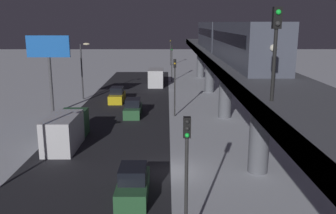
{
  "coord_description": "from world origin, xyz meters",
  "views": [
    {
      "loc": [
        0.22,
        24.04,
        10.32
      ],
      "look_at": [
        0.12,
        -12.9,
        1.69
      ],
      "focal_mm": 38.88,
      "sensor_mm": 36.0,
      "label": 1
    }
  ],
  "objects_px": {
    "sedan_green_2": "(133,185)",
    "traffic_light_near": "(187,166)",
    "sedan_green": "(133,109)",
    "rail_signal": "(276,38)",
    "sedan_yellow_2": "(117,96)",
    "traffic_light_far": "(172,58)",
    "traffic_light_mid": "(175,79)",
    "commercial_billboard": "(49,54)",
    "delivery_van": "(66,130)",
    "subway_train": "(226,37)",
    "box_truck": "(156,77)",
    "traffic_light_distant": "(170,48)"
  },
  "relations": [
    {
      "from": "subway_train",
      "to": "traffic_light_distant",
      "type": "xyz_separation_m",
      "value": [
        5.55,
        -48.79,
        -4.53
      ]
    },
    {
      "from": "sedan_green_2",
      "to": "traffic_light_far",
      "type": "height_order",
      "value": "traffic_light_far"
    },
    {
      "from": "sedan_green",
      "to": "sedan_green_2",
      "type": "xyz_separation_m",
      "value": [
        -1.8,
        19.66,
        0.01
      ]
    },
    {
      "from": "subway_train",
      "to": "traffic_light_mid",
      "type": "relative_size",
      "value": 5.76
    },
    {
      "from": "sedan_green_2",
      "to": "traffic_light_distant",
      "type": "distance_m",
      "value": 69.12
    },
    {
      "from": "box_truck",
      "to": "delivery_van",
      "type": "relative_size",
      "value": 1.0
    },
    {
      "from": "rail_signal",
      "to": "traffic_light_near",
      "type": "relative_size",
      "value": 0.62
    },
    {
      "from": "subway_train",
      "to": "commercial_billboard",
      "type": "height_order",
      "value": "subway_train"
    },
    {
      "from": "sedan_green",
      "to": "commercial_billboard",
      "type": "xyz_separation_m",
      "value": [
        9.41,
        -1.11,
        6.04
      ]
    },
    {
      "from": "rail_signal",
      "to": "sedan_green_2",
      "type": "xyz_separation_m",
      "value": [
        6.64,
        -4.63,
        -8.88
      ]
    },
    {
      "from": "traffic_light_far",
      "to": "rail_signal",
      "type": "bearing_deg",
      "value": 94.38
    },
    {
      "from": "rail_signal",
      "to": "commercial_billboard",
      "type": "relative_size",
      "value": 0.45
    },
    {
      "from": "rail_signal",
      "to": "box_truck",
      "type": "height_order",
      "value": "rail_signal"
    },
    {
      "from": "sedan_yellow_2",
      "to": "traffic_light_far",
      "type": "distance_m",
      "value": 18.95
    },
    {
      "from": "sedan_green",
      "to": "traffic_light_far",
      "type": "xyz_separation_m",
      "value": [
        -4.7,
        -24.55,
        3.41
      ]
    },
    {
      "from": "commercial_billboard",
      "to": "rail_signal",
      "type": "bearing_deg",
      "value": 125.1
    },
    {
      "from": "traffic_light_far",
      "to": "sedan_yellow_2",
      "type": "bearing_deg",
      "value": 66.28
    },
    {
      "from": "rail_signal",
      "to": "traffic_light_mid",
      "type": "relative_size",
      "value": 0.62
    },
    {
      "from": "sedan_yellow_2",
      "to": "traffic_light_near",
      "type": "height_order",
      "value": "traffic_light_near"
    },
    {
      "from": "traffic_light_near",
      "to": "rail_signal",
      "type": "bearing_deg",
      "value": -169.48
    },
    {
      "from": "traffic_light_mid",
      "to": "traffic_light_far",
      "type": "bearing_deg",
      "value": -90.0
    },
    {
      "from": "delivery_van",
      "to": "traffic_light_far",
      "type": "height_order",
      "value": "traffic_light_far"
    },
    {
      "from": "rail_signal",
      "to": "traffic_light_far",
      "type": "xyz_separation_m",
      "value": [
        3.74,
        -48.84,
        -5.48
      ]
    },
    {
      "from": "box_truck",
      "to": "traffic_light_near",
      "type": "distance_m",
      "value": 45.89
    },
    {
      "from": "sedan_green_2",
      "to": "delivery_van",
      "type": "relative_size",
      "value": 0.58
    },
    {
      "from": "delivery_van",
      "to": "traffic_light_near",
      "type": "distance_m",
      "value": 17.99
    },
    {
      "from": "subway_train",
      "to": "traffic_light_distant",
      "type": "height_order",
      "value": "subway_train"
    },
    {
      "from": "sedan_green",
      "to": "delivery_van",
      "type": "distance_m",
      "value": 11.08
    },
    {
      "from": "traffic_light_distant",
      "to": "traffic_light_mid",
      "type": "bearing_deg",
      "value": 90.0
    },
    {
      "from": "subway_train",
      "to": "sedan_green_2",
      "type": "distance_m",
      "value": 23.28
    },
    {
      "from": "subway_train",
      "to": "box_truck",
      "type": "xyz_separation_m",
      "value": [
        8.25,
        -20.21,
        -7.38
      ]
    },
    {
      "from": "subway_train",
      "to": "sedan_yellow_2",
      "type": "height_order",
      "value": "subway_train"
    },
    {
      "from": "traffic_light_far",
      "to": "box_truck",
      "type": "bearing_deg",
      "value": 54.7
    },
    {
      "from": "rail_signal",
      "to": "sedan_green",
      "type": "bearing_deg",
      "value": -70.83
    },
    {
      "from": "traffic_light_mid",
      "to": "commercial_billboard",
      "type": "bearing_deg",
      "value": -5.37
    },
    {
      "from": "sedan_green",
      "to": "sedan_green_2",
      "type": "bearing_deg",
      "value": -84.77
    },
    {
      "from": "sedan_green",
      "to": "rail_signal",
      "type": "bearing_deg",
      "value": -70.83
    },
    {
      "from": "sedan_green",
      "to": "traffic_light_near",
      "type": "height_order",
      "value": "traffic_light_near"
    },
    {
      "from": "delivery_van",
      "to": "commercial_billboard",
      "type": "distance_m",
      "value": 13.19
    },
    {
      "from": "sedan_green_2",
      "to": "sedan_yellow_2",
      "type": "relative_size",
      "value": 0.98
    },
    {
      "from": "traffic_light_distant",
      "to": "sedan_green_2",
      "type": "bearing_deg",
      "value": 87.59
    },
    {
      "from": "sedan_yellow_2",
      "to": "traffic_light_far",
      "type": "relative_size",
      "value": 0.69
    },
    {
      "from": "rail_signal",
      "to": "sedan_yellow_2",
      "type": "height_order",
      "value": "rail_signal"
    },
    {
      "from": "traffic_light_mid",
      "to": "commercial_billboard",
      "type": "height_order",
      "value": "commercial_billboard"
    },
    {
      "from": "sedan_green",
      "to": "traffic_light_near",
      "type": "xyz_separation_m",
      "value": [
        -4.7,
        24.98,
        3.41
      ]
    },
    {
      "from": "sedan_green_2",
      "to": "traffic_light_near",
      "type": "bearing_deg",
      "value": -61.41
    },
    {
      "from": "traffic_light_far",
      "to": "commercial_billboard",
      "type": "bearing_deg",
      "value": 58.95
    },
    {
      "from": "rail_signal",
      "to": "traffic_light_distant",
      "type": "distance_m",
      "value": 73.9
    },
    {
      "from": "subway_train",
      "to": "traffic_light_near",
      "type": "relative_size",
      "value": 5.76
    },
    {
      "from": "sedan_green_2",
      "to": "box_truck",
      "type": "distance_m",
      "value": 40.4
    }
  ]
}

